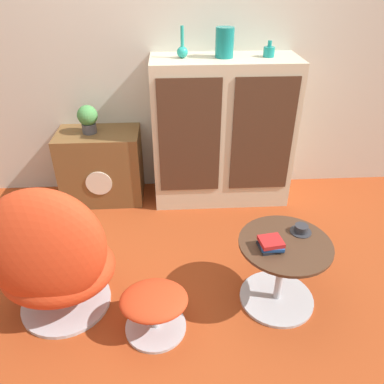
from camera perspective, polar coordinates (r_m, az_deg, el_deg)
name	(u,v)px	position (r m, az deg, el deg)	size (l,w,h in m)	color
ground_plane	(180,290)	(2.53, -1.89, -14.70)	(12.00, 12.00, 0.00)	#9E3D19
wall_back	(171,39)	(3.19, -3.19, 22.20)	(6.40, 0.06, 2.60)	beige
sideboard	(222,133)	(3.17, 4.60, 8.97)	(1.14, 0.47, 1.21)	beige
tv_console	(102,166)	(3.34, -13.59, 3.84)	(0.68, 0.42, 0.63)	brown
egg_chair	(52,260)	(2.26, -20.60, -9.64)	(0.67, 0.61, 0.91)	#B7B7BC
ottoman	(154,305)	(2.20, -5.78, -16.82)	(0.38, 0.35, 0.28)	#B7B7BC
coffee_table	(281,270)	(2.36, 13.40, -11.46)	(0.54, 0.54, 0.46)	#B7B7BC
vase_leftmost	(182,50)	(2.95, -1.48, 20.81)	(0.08, 0.08, 0.22)	teal
vase_inner_left	(225,42)	(2.96, 4.99, 21.75)	(0.14, 0.14, 0.21)	#147A75
vase_inner_right	(269,51)	(3.04, 11.65, 20.26)	(0.08, 0.08, 0.12)	teal
potted_plant	(88,118)	(3.18, -15.60, 10.82)	(0.16, 0.16, 0.23)	#4C4C51
teacup	(301,229)	(2.31, 16.27, -5.50)	(0.13, 0.13, 0.05)	#2D2D33
book_stack	(271,244)	(2.14, 11.93, -7.76)	(0.14, 0.13, 0.06)	black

